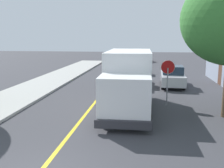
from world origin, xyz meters
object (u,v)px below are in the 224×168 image
at_px(parked_car_near, 134,76).
at_px(stop_sign, 168,74).
at_px(box_truck, 128,78).
at_px(parked_van_across, 172,77).
at_px(parked_car_mid, 136,67).
at_px(parked_car_furthest, 143,57).
at_px(parked_car_far, 136,60).

bearing_deg(parked_car_near, stop_sign, -69.67).
xyz_separation_m(box_truck, parked_van_across, (3.07, 7.12, -0.97)).
relative_size(parked_car_near, parked_car_mid, 1.01).
bearing_deg(parked_car_near, parked_car_mid, 91.12).
distance_m(parked_car_furthest, parked_van_across, 20.70).
height_order(box_truck, parked_car_near, box_truck).
bearing_deg(parked_car_near, parked_van_across, -1.06).
distance_m(parked_car_far, parked_van_across, 14.20).
relative_size(parked_car_near, stop_sign, 1.68).
xyz_separation_m(parked_car_far, stop_sign, (2.66, -19.73, 1.06)).
bearing_deg(parked_van_across, box_truck, -113.35).
distance_m(parked_van_across, stop_sign, 6.14).
height_order(parked_car_mid, stop_sign, stop_sign).
height_order(box_truck, parked_van_across, box_truck).
xyz_separation_m(box_truck, parked_car_furthest, (0.39, 27.65, -0.97)).
relative_size(parked_car_far, parked_car_furthest, 0.99).
bearing_deg(parked_car_far, parked_car_near, -88.21).
xyz_separation_m(box_truck, parked_car_far, (-0.47, 20.87, -0.97)).
relative_size(box_truck, parked_car_far, 1.63).
bearing_deg(box_truck, parked_van_across, 66.65).
distance_m(box_truck, parked_van_across, 7.82).
distance_m(parked_car_near, stop_sign, 6.53).
xyz_separation_m(parked_car_far, parked_car_furthest, (0.86, 6.78, 0.00)).
bearing_deg(box_truck, parked_car_furthest, 89.19).
bearing_deg(parked_car_mid, parked_van_across, -63.70).
xyz_separation_m(box_truck, parked_car_near, (-0.04, 7.18, -0.97)).
distance_m(parked_car_near, parked_car_far, 13.70).
xyz_separation_m(box_truck, parked_car_mid, (-0.17, 13.68, -0.97)).
bearing_deg(stop_sign, parked_car_mid, 100.67).
bearing_deg(parked_car_mid, box_truck, -89.29).
relative_size(box_truck, parked_van_across, 1.62).
distance_m(box_truck, parked_car_furthest, 27.67).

